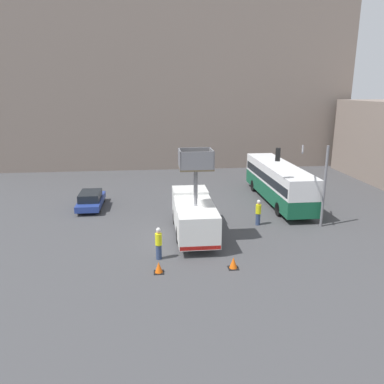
% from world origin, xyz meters
% --- Properties ---
extents(ground_plane, '(120.00, 120.00, 0.00)m').
position_xyz_m(ground_plane, '(0.00, 0.00, 0.00)').
color(ground_plane, '#424244').
extents(building_backdrop_far, '(44.00, 10.00, 19.20)m').
position_xyz_m(building_backdrop_far, '(0.00, 26.79, 9.60)').
color(building_backdrop_far, gray).
rests_on(building_backdrop_far, ground_plane).
extents(utility_truck, '(2.38, 6.89, 5.83)m').
position_xyz_m(utility_truck, '(0.70, 0.78, 1.52)').
color(utility_truck, silver).
rests_on(utility_truck, ground_plane).
extents(city_bus, '(2.46, 11.58, 3.19)m').
position_xyz_m(city_bus, '(8.60, 7.60, 1.87)').
color(city_bus, '#145638').
rests_on(city_bus, ground_plane).
extents(traffic_light_pole, '(3.26, 3.01, 5.66)m').
position_xyz_m(traffic_light_pole, '(8.60, 1.97, 3.84)').
color(traffic_light_pole, slate).
rests_on(traffic_light_pole, ground_plane).
extents(road_worker_near_truck, '(0.38, 0.38, 1.87)m').
position_xyz_m(road_worker_near_truck, '(-1.63, -2.50, 0.94)').
color(road_worker_near_truck, navy).
rests_on(road_worker_near_truck, ground_plane).
extents(road_worker_directing, '(0.38, 0.38, 1.83)m').
position_xyz_m(road_worker_directing, '(5.42, 2.26, 0.92)').
color(road_worker_directing, navy).
rests_on(road_worker_directing, ground_plane).
extents(traffic_cone_near_truck, '(0.55, 0.55, 0.63)m').
position_xyz_m(traffic_cone_near_truck, '(2.29, -4.08, 0.30)').
color(traffic_cone_near_truck, black).
rests_on(traffic_cone_near_truck, ground_plane).
extents(traffic_cone_mid_road, '(0.53, 0.53, 0.60)m').
position_xyz_m(traffic_cone_mid_road, '(-1.67, -4.14, 0.28)').
color(traffic_cone_mid_road, black).
rests_on(traffic_cone_mid_road, ground_plane).
extents(parked_car_curbside, '(1.79, 4.57, 1.36)m').
position_xyz_m(parked_car_curbside, '(-6.84, 7.51, 0.70)').
color(parked_car_curbside, navy).
rests_on(parked_car_curbside, ground_plane).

